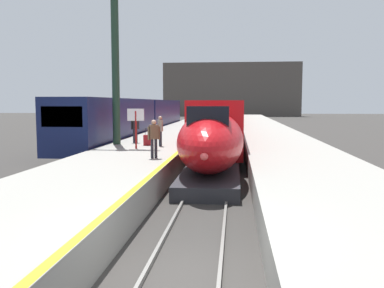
# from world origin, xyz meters

# --- Properties ---
(ground_plane) EXTENTS (260.00, 260.00, 0.00)m
(ground_plane) POSITION_xyz_m (0.00, 0.00, 0.00)
(ground_plane) COLOR #33302D
(platform_left) EXTENTS (4.80, 110.00, 1.05)m
(platform_left) POSITION_xyz_m (-4.05, 24.75, 0.53)
(platform_left) COLOR gray
(platform_left) RESTS_ON ground
(platform_right) EXTENTS (4.80, 110.00, 1.05)m
(platform_right) POSITION_xyz_m (4.05, 24.75, 0.53)
(platform_right) COLOR gray
(platform_right) RESTS_ON ground
(platform_left_safety_stripe) EXTENTS (0.20, 107.80, 0.01)m
(platform_left_safety_stripe) POSITION_xyz_m (-1.77, 24.75, 1.05)
(platform_left_safety_stripe) COLOR yellow
(platform_left_safety_stripe) RESTS_ON platform_left
(rail_main_left) EXTENTS (0.08, 110.00, 0.12)m
(rail_main_left) POSITION_xyz_m (-0.75, 27.50, 0.06)
(rail_main_left) COLOR slate
(rail_main_left) RESTS_ON ground
(rail_main_right) EXTENTS (0.08, 110.00, 0.12)m
(rail_main_right) POSITION_xyz_m (0.75, 27.50, 0.06)
(rail_main_right) COLOR slate
(rail_main_right) RESTS_ON ground
(rail_secondary_left) EXTENTS (0.08, 110.00, 0.12)m
(rail_secondary_left) POSITION_xyz_m (-8.85, 27.50, 0.06)
(rail_secondary_left) COLOR slate
(rail_secondary_left) RESTS_ON ground
(rail_secondary_right) EXTENTS (0.08, 110.00, 0.12)m
(rail_secondary_right) POSITION_xyz_m (-7.35, 27.50, 0.06)
(rail_secondary_right) COLOR slate
(rail_secondary_right) RESTS_ON ground
(highspeed_train_main) EXTENTS (2.92, 76.33, 3.60)m
(highspeed_train_main) POSITION_xyz_m (0.00, 43.34, 1.97)
(highspeed_train_main) COLOR #B20F14
(highspeed_train_main) RESTS_ON ground
(regional_train_adjacent) EXTENTS (2.85, 36.60, 3.80)m
(regional_train_adjacent) POSITION_xyz_m (-8.10, 31.44, 2.13)
(regional_train_adjacent) COLOR #141E4C
(regional_train_adjacent) RESTS_ON ground
(station_column_mid) EXTENTS (4.00, 0.68, 9.75)m
(station_column_mid) POSITION_xyz_m (-5.90, 15.94, 6.88)
(station_column_mid) COLOR #1E3828
(station_column_mid) RESTS_ON platform_left
(passenger_near_edge) EXTENTS (0.36, 0.52, 1.69)m
(passenger_near_edge) POSITION_xyz_m (-3.15, 15.14, 2.04)
(passenger_near_edge) COLOR #23232D
(passenger_near_edge) RESTS_ON platform_left
(passenger_mid_platform) EXTENTS (0.51, 0.38, 1.69)m
(passenger_mid_platform) POSITION_xyz_m (-2.50, 10.01, 2.04)
(passenger_mid_platform) COLOR #23232D
(passenger_mid_platform) RESTS_ON platform_left
(passenger_far_waiting) EXTENTS (0.43, 0.43, 1.69)m
(passenger_far_waiting) POSITION_xyz_m (-5.03, 16.93, 2.04)
(passenger_far_waiting) COLOR #23232D
(passenger_far_waiting) RESTS_ON platform_left
(rolling_suitcase) EXTENTS (0.40, 0.22, 0.98)m
(rolling_suitcase) POSITION_xyz_m (-3.96, 15.38, 1.35)
(rolling_suitcase) COLOR maroon
(rolling_suitcase) RESTS_ON platform_left
(departure_info_board) EXTENTS (0.90, 0.10, 2.12)m
(departure_info_board) POSITION_xyz_m (-4.21, 13.77, 2.56)
(departure_info_board) COLOR maroon
(departure_info_board) RESTS_ON platform_left
(terminus_back_wall) EXTENTS (36.00, 2.00, 14.00)m
(terminus_back_wall) POSITION_xyz_m (0.00, 102.00, 7.00)
(terminus_back_wall) COLOR #4C4742
(terminus_back_wall) RESTS_ON ground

